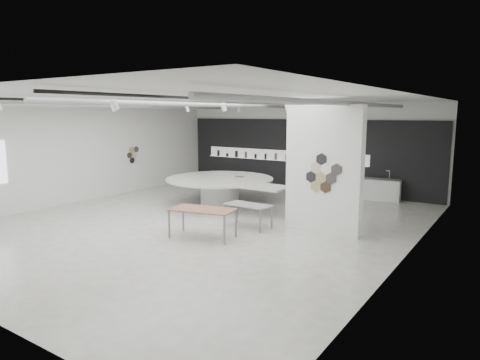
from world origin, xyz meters
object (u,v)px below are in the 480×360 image
Objects in this scene: partition_column at (324,170)px; sample_table_wood at (202,211)px; display_island at (221,187)px; sample_table_stone at (248,206)px; kitchen_counter at (381,189)px.

partition_column is 1.93× the size of sample_table_wood.
display_island is 3.31m from sample_table_stone.
kitchen_counter is (2.56, 7.88, -0.33)m from sample_table_wood.
partition_column is 5.69m from kitchen_counter.
sample_table_wood is 1.22× the size of kitchen_counter.
kitchen_counter reaches higher than sample_table_wood.
partition_column reaches higher than sample_table_wood.
display_island is 3.32× the size of kitchen_counter.
display_island is (-4.57, 1.35, -1.14)m from partition_column.
partition_column is at bearing -15.12° from display_island.
sample_table_wood is at bearing -114.02° from kitchen_counter.
kitchen_counter is at bearing 43.15° from display_island.
sample_table_stone is at bearing -114.60° from kitchen_counter.
display_island is 2.73× the size of sample_table_wood.
display_island is 4.26m from sample_table_wood.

